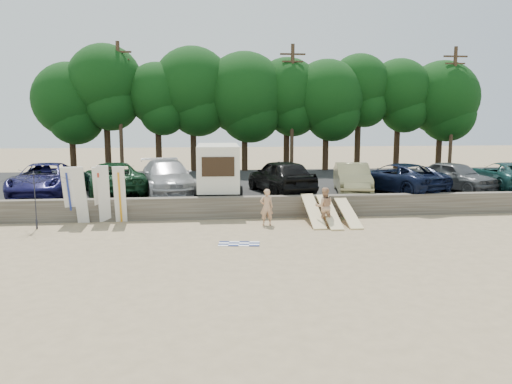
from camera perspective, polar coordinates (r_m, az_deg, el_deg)
ground at (r=20.50m, az=6.40°, el=-4.46°), size 120.00×120.00×0.00m
seawall at (r=23.28m, az=4.84°, el=-1.63°), size 44.00×0.50×1.00m
parking_lot at (r=30.61m, az=2.19°, el=0.54°), size 44.00×14.50×0.70m
treeline at (r=37.23m, az=0.43°, el=11.32°), size 33.02×6.14×9.02m
utility_poles at (r=36.08m, az=4.16°, el=9.80°), size 25.80×0.26×9.00m
box_trailer at (r=24.98m, az=-4.37°, el=2.84°), size 2.38×4.08×2.55m
car_0 at (r=27.33m, az=-23.04°, el=1.34°), size 2.96×5.89×1.60m
car_1 at (r=26.66m, az=-15.95°, el=1.55°), size 4.18×6.35×1.62m
car_2 at (r=26.09m, az=-10.12°, el=1.69°), size 3.60×6.23×1.70m
car_3 at (r=25.81m, az=2.86°, el=1.82°), size 3.36×5.56×1.77m
car_4 at (r=26.41m, az=10.93°, el=1.57°), size 2.44×4.87×1.53m
car_5 at (r=27.21m, az=15.89°, el=1.60°), size 4.37×6.06×1.53m
car_6 at (r=28.97m, az=21.81°, el=1.72°), size 3.48×4.88×1.54m
car_7 at (r=30.61m, az=26.60°, el=1.70°), size 2.99×5.55×1.48m
surfboard_upright_0 at (r=23.11m, az=-20.56°, el=-0.32°), size 0.52×0.80×2.51m
surfboard_upright_1 at (r=22.74m, az=-19.44°, el=-0.36°), size 0.53×0.72×2.54m
surfboard_upright_2 at (r=22.85m, az=-17.42°, el=-0.28°), size 0.59×0.89×2.50m
surfboard_upright_3 at (r=22.69m, az=-17.00°, el=-0.24°), size 0.55×0.64×2.56m
surfboard_upright_4 at (r=22.45m, az=-15.30°, el=-0.30°), size 0.54×0.75×2.53m
surfboard_low_0 at (r=21.95m, az=6.54°, el=-2.15°), size 0.56×2.84×1.09m
surfboard_low_1 at (r=21.91m, az=8.38°, el=-2.24°), size 0.56×2.85×1.07m
surfboard_low_2 at (r=22.24m, az=10.43°, el=-2.28°), size 0.56×2.89×0.95m
beachgoer_a at (r=21.35m, az=1.21°, el=-1.73°), size 0.59×0.40×1.58m
beachgoer_b at (r=21.49m, az=7.80°, el=-1.65°), size 0.83×0.67×1.64m
cooler at (r=23.14m, az=10.53°, el=-2.66°), size 0.39×0.32×0.32m
gear_bag at (r=23.02m, az=7.96°, el=-2.78°), size 0.37×0.35×0.22m
beach_towel at (r=18.35m, az=-1.95°, el=-5.93°), size 1.68×1.68×0.00m
beach_umbrella at (r=22.39m, az=-23.77°, el=-0.83°), size 3.40×3.37×2.46m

